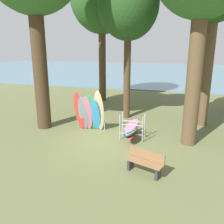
{
  "coord_description": "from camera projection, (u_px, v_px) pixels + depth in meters",
  "views": [
    {
      "loc": [
        3.14,
        -10.15,
        4.45
      ],
      "look_at": [
        -0.21,
        1.26,
        1.1
      ],
      "focal_mm": 38.44,
      "sensor_mm": 36.0,
      "label": 1
    }
  ],
  "objects": [
    {
      "name": "ground_plane",
      "position": [
        109.0,
        141.0,
        11.43
      ],
      "size": [
        80.0,
        80.0,
        0.0
      ],
      "primitive_type": "plane",
      "color": "#60663D"
    },
    {
      "name": "board_storage_rack",
      "position": [
        132.0,
        128.0,
        11.61
      ],
      "size": [
        1.15,
        2.13,
        1.25
      ],
      "color": "#9EA0A5",
      "rests_on": "ground"
    },
    {
      "name": "park_bench",
      "position": [
        145.0,
        162.0,
        8.49
      ],
      "size": [
        1.45,
        0.88,
        0.85
      ],
      "color": "#2D2D33",
      "rests_on": "ground"
    },
    {
      "name": "tree_far_right_back",
      "position": [
        128.0,
        5.0,
        13.47
      ],
      "size": [
        3.5,
        3.5,
        8.67
      ],
      "color": "#4C3823",
      "rests_on": "ground"
    },
    {
      "name": "leaning_board_pile",
      "position": [
        89.0,
        113.0,
        12.56
      ],
      "size": [
        1.66,
        0.78,
        2.24
      ],
      "color": "red",
      "rests_on": "ground"
    },
    {
      "name": "lake_water",
      "position": [
        164.0,
        72.0,
        40.46
      ],
      "size": [
        80.0,
        36.0,
        0.1
      ],
      "primitive_type": "cube",
      "color": "slate",
      "rests_on": "ground"
    }
  ]
}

